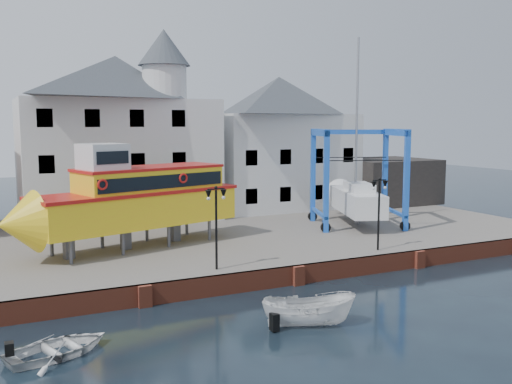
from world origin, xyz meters
name	(u,v)px	position (x,y,z in m)	size (l,w,h in m)	color
ground	(298,285)	(0.00, 0.00, 0.00)	(140.00, 140.00, 0.00)	black
hardstanding	(217,237)	(0.00, 11.00, 0.50)	(44.00, 22.00, 1.00)	#615B55
quay_wall	(297,275)	(0.00, 0.10, 0.50)	(44.00, 0.47, 1.00)	brown
building_white_main	(120,135)	(-4.87, 18.39, 7.34)	(14.00, 8.30, 14.00)	silver
building_white_right	(279,142)	(9.00, 19.00, 6.60)	(12.00, 8.00, 11.20)	silver
shed_dark	(385,181)	(19.00, 17.00, 3.00)	(8.00, 7.00, 4.00)	black
lamp_post_left	(216,207)	(-4.00, 1.20, 4.17)	(1.12, 0.32, 4.20)	black
lamp_post_right	(379,195)	(6.00, 1.20, 4.17)	(1.12, 0.32, 4.20)	black
tour_boat	(125,200)	(-6.99, 7.75, 3.89)	(14.47, 7.25, 6.14)	#59595E
travel_lift	(354,194)	(9.82, 8.94, 3.20)	(7.43, 8.96, 13.20)	#1156AC
motorboat_a	(309,326)	(-2.56, -5.34, 0.00)	(1.46, 3.88, 1.50)	silver
motorboat_d	(59,355)	(-12.21, -4.01, 0.00)	(2.65, 3.71, 0.77)	silver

